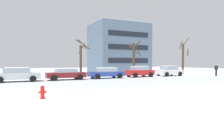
# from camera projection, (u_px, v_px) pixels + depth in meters

# --- Properties ---
(ground_plane) EXTENTS (120.00, 120.00, 0.00)m
(ground_plane) POSITION_uv_depth(u_px,v_px,m) (25.00, 93.00, 13.41)
(ground_plane) COLOR white
(road_surface) EXTENTS (80.00, 9.02, 0.00)m
(road_surface) POSITION_uv_depth(u_px,v_px,m) (23.00, 87.00, 16.56)
(road_surface) COLOR #B7BCC4
(road_surface) RESTS_ON ground
(fire_hydrant) EXTENTS (0.44, 0.30, 0.79)m
(fire_hydrant) POSITION_uv_depth(u_px,v_px,m) (42.00, 92.00, 11.17)
(fire_hydrant) COLOR red
(fire_hydrant) RESTS_ON ground
(parked_car_silver) EXTENTS (4.59, 2.18, 1.49)m
(parked_car_silver) POSITION_uv_depth(u_px,v_px,m) (17.00, 74.00, 20.99)
(parked_car_silver) COLOR silver
(parked_car_silver) RESTS_ON ground
(parked_car_maroon) EXTENTS (4.41, 1.99, 1.34)m
(parked_car_maroon) POSITION_uv_depth(u_px,v_px,m) (66.00, 74.00, 23.30)
(parked_car_maroon) COLOR maroon
(parked_car_maroon) RESTS_ON ground
(parked_car_blue) EXTENTS (4.58, 1.99, 1.35)m
(parked_car_blue) POSITION_uv_depth(u_px,v_px,m) (106.00, 73.00, 25.59)
(parked_car_blue) COLOR #283D93
(parked_car_blue) RESTS_ON ground
(parked_car_red) EXTENTS (3.81, 1.99, 1.49)m
(parked_car_red) POSITION_uv_depth(u_px,v_px,m) (140.00, 71.00, 27.93)
(parked_car_red) COLOR red
(parked_car_red) RESTS_ON ground
(parked_car_white) EXTENTS (3.83, 2.11, 1.51)m
(parked_car_white) POSITION_uv_depth(u_px,v_px,m) (169.00, 71.00, 30.03)
(parked_car_white) COLOR white
(parked_car_white) RESTS_ON ground
(pedestrian_crossing) EXTENTS (0.47, 0.45, 1.73)m
(pedestrian_crossing) POSITION_uv_depth(u_px,v_px,m) (216.00, 69.00, 30.48)
(pedestrian_crossing) COLOR black
(pedestrian_crossing) RESTS_ON ground
(tree_far_mid) EXTENTS (1.94, 1.70, 5.01)m
(tree_far_mid) POSITION_uv_depth(u_px,v_px,m) (81.00, 59.00, 27.34)
(tree_far_mid) COLOR #423326
(tree_far_mid) RESTS_ON ground
(tree_far_left) EXTENTS (1.82, 2.19, 6.44)m
(tree_far_left) POSITION_uv_depth(u_px,v_px,m) (183.00, 57.00, 35.78)
(tree_far_left) COLOR #423326
(tree_far_left) RESTS_ON ground
(tree_far_right) EXTENTS (2.14, 2.21, 5.36)m
(tree_far_right) POSITION_uv_depth(u_px,v_px,m) (134.00, 57.00, 31.36)
(tree_far_right) COLOR #423326
(tree_far_right) RESTS_ON ground
(building_far_right) EXTENTS (10.20, 8.04, 9.50)m
(building_far_right) POSITION_uv_depth(u_px,v_px,m) (118.00, 48.00, 39.67)
(building_far_right) COLOR slate
(building_far_right) RESTS_ON ground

